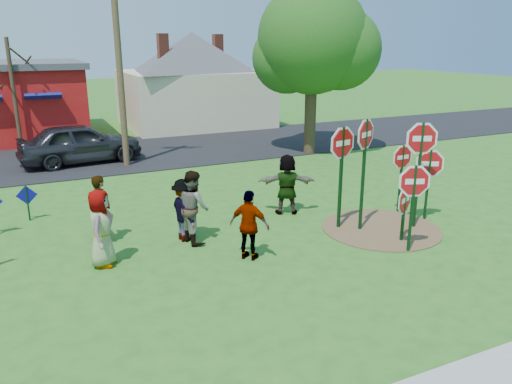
# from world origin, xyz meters

# --- Properties ---
(ground) EXTENTS (120.00, 120.00, 0.00)m
(ground) POSITION_xyz_m (0.00, 0.00, 0.00)
(ground) COLOR #2A631C
(ground) RESTS_ON ground
(road) EXTENTS (120.00, 7.50, 0.04)m
(road) POSITION_xyz_m (0.00, 11.50, 0.02)
(road) COLOR black
(road) RESTS_ON ground
(dirt_patch) EXTENTS (3.20, 3.20, 0.03)m
(dirt_patch) POSITION_xyz_m (4.50, -1.00, 0.01)
(dirt_patch) COLOR brown
(dirt_patch) RESTS_ON ground
(cream_house) EXTENTS (9.40, 9.40, 6.50)m
(cream_house) POSITION_xyz_m (5.50, 18.00, 2.92)
(cream_house) COLOR beige
(cream_house) RESTS_ON ground
(stop_sign_a) EXTENTS (0.98, 0.40, 2.30)m
(stop_sign_a) POSITION_xyz_m (4.12, -2.50, 1.59)
(stop_sign_a) COLOR #0E3415
(stop_sign_a) RESTS_ON ground
(stop_sign_b) EXTENTS (1.00, 0.48, 3.17)m
(stop_sign_b) POSITION_xyz_m (3.94, -0.80, 2.32)
(stop_sign_b) COLOR #0E3415
(stop_sign_b) RESTS_ON ground
(stop_sign_c) EXTENTS (1.07, 0.45, 3.06)m
(stop_sign_c) POSITION_xyz_m (5.39, -1.27, 2.15)
(stop_sign_c) COLOR #0E3415
(stop_sign_c) RESTS_ON ground
(stop_sign_d) EXTENTS (0.96, 0.07, 2.17)m
(stop_sign_d) POSITION_xyz_m (5.85, -0.09, 1.54)
(stop_sign_d) COLOR #0E3415
(stop_sign_d) RESTS_ON ground
(stop_sign_e) EXTENTS (0.95, 0.48, 1.64)m
(stop_sign_e) POSITION_xyz_m (4.42, -1.90, 1.04)
(stop_sign_e) COLOR #0E3415
(stop_sign_e) RESTS_ON ground
(stop_sign_f) EXTENTS (0.96, 0.53, 2.19)m
(stop_sign_f) POSITION_xyz_m (6.11, -0.92, 1.52)
(stop_sign_f) COLOR #0E3415
(stop_sign_f) RESTS_ON ground
(stop_sign_g) EXTENTS (1.15, 0.25, 2.95)m
(stop_sign_g) POSITION_xyz_m (3.50, -0.42, 2.07)
(stop_sign_g) COLOR #0E3415
(stop_sign_g) RESTS_ON ground
(blue_diamond_d) EXTENTS (0.57, 0.06, 1.04)m
(blue_diamond_d) POSITION_xyz_m (-4.16, 3.82, 0.63)
(blue_diamond_d) COLOR #0E3415
(blue_diamond_d) RESTS_ON ground
(person_a) EXTENTS (0.89, 1.04, 1.80)m
(person_a) POSITION_xyz_m (-2.71, -0.13, 0.90)
(person_a) COLOR #404099
(person_a) RESTS_ON ground
(person_b) EXTENTS (0.48, 0.68, 1.76)m
(person_b) POSITION_xyz_m (-2.48, 1.29, 0.88)
(person_b) COLOR #1E6653
(person_b) RESTS_ON ground
(person_c) EXTENTS (0.81, 0.99, 1.87)m
(person_c) POSITION_xyz_m (-0.39, 0.34, 0.93)
(person_c) COLOR brown
(person_c) RESTS_ON ground
(person_d) EXTENTS (0.70, 1.10, 1.62)m
(person_d) POSITION_xyz_m (-0.58, 0.53, 0.81)
(person_d) COLOR #302F34
(person_d) RESTS_ON ground
(person_e) EXTENTS (0.96, 1.00, 1.68)m
(person_e) POSITION_xyz_m (0.45, -1.24, 0.84)
(person_e) COLOR #3F2A50
(person_e) RESTS_ON ground
(person_f) EXTENTS (1.74, 1.15, 1.80)m
(person_f) POSITION_xyz_m (2.78, 1.25, 0.90)
(person_f) COLOR #1F4C26
(person_f) RESTS_ON ground
(suv) EXTENTS (5.07, 2.52, 1.66)m
(suv) POSITION_xyz_m (-1.95, 10.41, 0.87)
(suv) COLOR #292A2E
(suv) RESTS_ON road
(utility_pole) EXTENTS (1.86, 0.86, 8.08)m
(utility_pole) POSITION_xyz_m (-0.35, 9.19, 4.25)
(utility_pole) COLOR #4C3823
(utility_pole) RESTS_ON ground
(leafy_tree) EXTENTS (5.20, 4.74, 7.38)m
(leafy_tree) POSITION_xyz_m (7.78, 8.08, 4.75)
(leafy_tree) COLOR #382819
(leafy_tree) RESTS_ON ground
(bare_tree_east) EXTENTS (1.80, 1.80, 5.08)m
(bare_tree_east) POSITION_xyz_m (-4.21, 14.15, 3.28)
(bare_tree_east) COLOR #382819
(bare_tree_east) RESTS_ON ground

